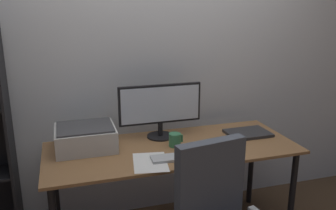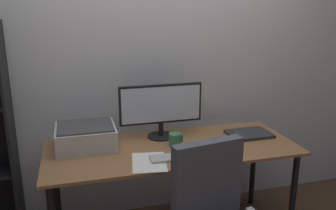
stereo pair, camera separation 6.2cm
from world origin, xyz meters
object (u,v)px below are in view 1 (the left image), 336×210
Objects in this scene: mouse at (200,152)px; printer at (86,137)px; desk at (172,157)px; laptop at (248,133)px; coffee_mug at (175,140)px; keyboard at (174,158)px; monitor at (160,107)px.

printer reaches higher than mouse.
desk is at bearing -14.33° from printer.
coffee_mug is at bearing -175.52° from laptop.
keyboard is at bearing 172.11° from mouse.
coffee_mug reaches higher than laptop.
printer reaches higher than desk.
monitor is at bearing 6.03° from printer.
mouse is 0.97× the size of coffee_mug.
monitor is at bearing 97.70° from desk.
monitor is 0.28m from coffee_mug.
monitor reaches higher than printer.
mouse is at bearing 7.29° from keyboard.
keyboard is 0.72× the size of printer.
printer is (-0.55, -0.06, -0.15)m from monitor.
laptop is (0.65, -0.14, -0.22)m from monitor.
printer is at bearing 142.94° from mouse.
keyboard is at bearing -93.66° from monitor.
desk is 5.99× the size of keyboard.
keyboard reaches higher than desk.
printer is at bearing 175.13° from laptop.
printer is at bearing 165.67° from desk.
keyboard is at bearing -110.24° from coffee_mug.
laptop is (0.62, 0.06, 0.09)m from desk.
coffee_mug is at bearing 15.21° from desk.
keyboard is 0.63m from printer.
desk is at bearing -164.79° from coffee_mug.
mouse is 0.24× the size of printer.
laptop is (0.60, 0.06, -0.04)m from coffee_mug.
keyboard is 3.02× the size of mouse.
printer is (-0.60, 0.14, 0.03)m from coffee_mug.
coffee_mug reaches higher than desk.
printer is at bearing 166.65° from coffee_mug.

